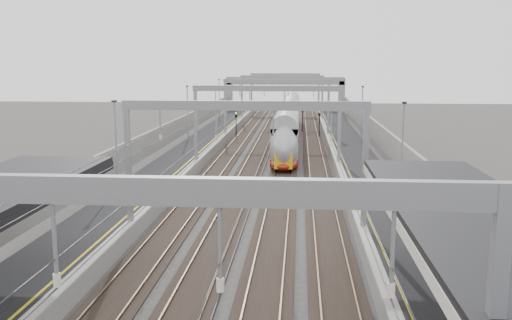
# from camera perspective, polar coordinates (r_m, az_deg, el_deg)

# --- Properties ---
(platform_left) EXTENTS (4.00, 120.00, 1.00)m
(platform_left) POSITION_cam_1_polar(r_m,az_deg,el_deg) (54.42, -7.17, 0.06)
(platform_left) COLOR black
(platform_left) RESTS_ON ground
(platform_right) EXTENTS (4.00, 120.00, 1.00)m
(platform_right) POSITION_cam_1_polar(r_m,az_deg,el_deg) (53.57, 9.85, -0.16)
(platform_right) COLOR black
(platform_right) RESTS_ON ground
(tracks) EXTENTS (11.40, 140.00, 0.20)m
(tracks) POSITION_cam_1_polar(r_m,az_deg,el_deg) (53.48, 1.27, -0.53)
(tracks) COLOR black
(tracks) RESTS_ON ground
(overhead_line) EXTENTS (13.00, 140.00, 6.60)m
(overhead_line) POSITION_cam_1_polar(r_m,az_deg,el_deg) (59.33, 1.65, 6.42)
(overhead_line) COLOR gray
(overhead_line) RESTS_ON platform_left
(overbridge) EXTENTS (22.00, 2.20, 6.90)m
(overbridge) POSITION_cam_1_polar(r_m,az_deg,el_deg) (107.67, 2.92, 7.45)
(overbridge) COLOR slate
(overbridge) RESTS_ON ground
(wall_left) EXTENTS (0.30, 120.00, 3.20)m
(wall_left) POSITION_cam_1_polar(r_m,az_deg,el_deg) (54.98, -10.46, 1.23)
(wall_left) COLOR slate
(wall_left) RESTS_ON ground
(wall_right) EXTENTS (0.30, 120.00, 3.20)m
(wall_right) POSITION_cam_1_polar(r_m,az_deg,el_deg) (53.80, 13.28, 0.95)
(wall_right) COLOR slate
(wall_right) RESTS_ON ground
(train) EXTENTS (2.50, 45.62, 3.97)m
(train) POSITION_cam_1_polar(r_m,az_deg,el_deg) (69.76, 3.27, 3.45)
(train) COLOR #9B1E0E
(train) RESTS_ON ground
(signal_green) EXTENTS (0.32, 0.32, 3.48)m
(signal_green) POSITION_cam_1_polar(r_m,az_deg,el_deg) (72.40, -2.01, 4.05)
(signal_green) COLOR black
(signal_green) RESTS_ON ground
(signal_red_near) EXTENTS (0.32, 0.32, 3.48)m
(signal_red_near) POSITION_cam_1_polar(r_m,az_deg,el_deg) (80.14, 4.65, 4.57)
(signal_red_near) COLOR black
(signal_red_near) RESTS_ON ground
(signal_red_far) EXTENTS (0.32, 0.32, 3.48)m
(signal_red_far) POSITION_cam_1_polar(r_m,az_deg,el_deg) (74.46, 6.36, 4.16)
(signal_red_far) COLOR black
(signal_red_far) RESTS_ON ground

